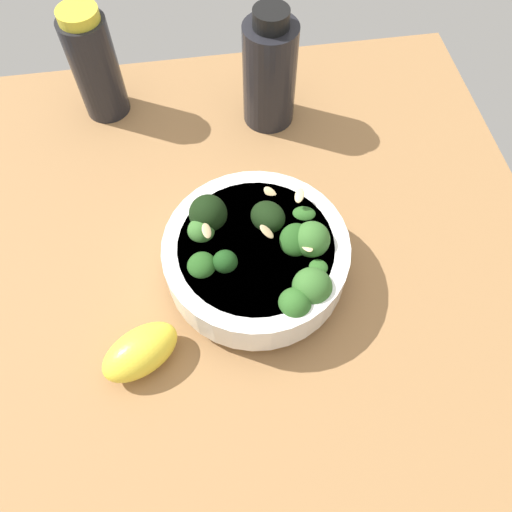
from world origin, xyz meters
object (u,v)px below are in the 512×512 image
Objects in this scene: bowl_of_broccoli at (258,255)px; bottle_short at (95,65)px; bottle_tall at (270,72)px; lemon_wedge at (140,352)px.

bottle_short is (-16.76, 29.45, 3.10)cm from bowl_of_broccoli.
bottle_tall is (5.32, 24.57, 3.20)cm from bowl_of_broccoli.
bottle_short is at bearing 119.64° from bowl_of_broccoli.
lemon_wedge is at bearing -119.52° from bottle_tall.
bottle_tall is (18.58, 32.80, 5.21)cm from lemon_wedge.
lemon_wedge is (-13.25, -8.23, -2.01)cm from bowl_of_broccoli.
bowl_of_broccoli is at bearing 31.84° from lemon_wedge.
bottle_short is (-22.08, 4.87, -0.10)cm from bottle_tall.
lemon_wedge is 0.55× the size of bottle_short.
bowl_of_broccoli is 1.23× the size of bottle_tall.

